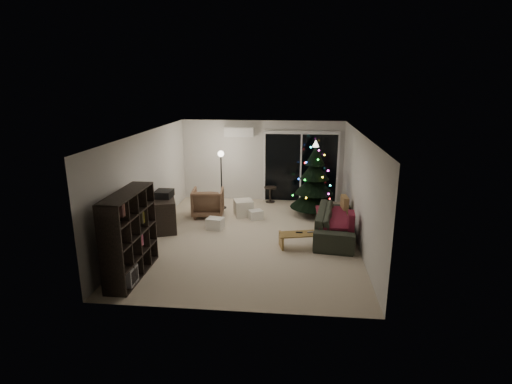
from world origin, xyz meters
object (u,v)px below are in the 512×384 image
bookshelf (119,234)px  media_cabinet (165,212)px  christmas_tree (314,178)px  sofa (336,223)px  armchair (208,202)px  coffee_table (306,241)px

bookshelf → media_cabinet: bookshelf is taller
media_cabinet → christmas_tree: christmas_tree is taller
media_cabinet → sofa: (4.30, -0.19, -0.07)m
armchair → christmas_tree: christmas_tree is taller
armchair → sofa: bearing=154.4°
bookshelf → sofa: bookshelf is taller
media_cabinet → coffee_table: media_cabinet is taller
media_cabinet → christmas_tree: 4.11m
sofa → christmas_tree: bearing=24.9°
coffee_table → christmas_tree: bearing=70.3°
bookshelf → coffee_table: bearing=21.6°
armchair → sofa: 3.62m
bookshelf → christmas_tree: 5.55m
sofa → coffee_table: sofa is taller
media_cabinet → armchair: (0.89, 1.03, -0.02)m
christmas_tree → media_cabinet: bearing=-159.9°
coffee_table → christmas_tree: christmas_tree is taller
bookshelf → armchair: 3.80m
coffee_table → christmas_tree: size_ratio=0.55×
media_cabinet → sofa: bearing=-22.8°
bookshelf → armchair: bookshelf is taller
bookshelf → sofa: 4.97m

